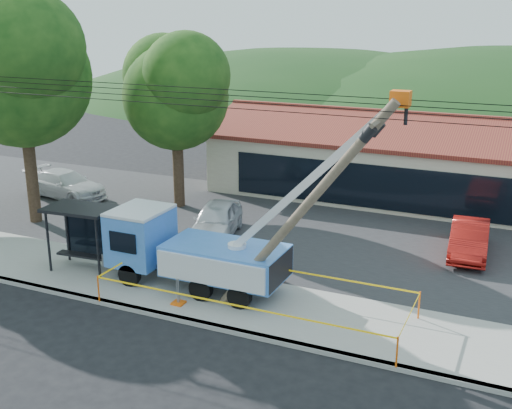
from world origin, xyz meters
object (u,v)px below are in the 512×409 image
(bus_shelter, at_px, (83,223))
(car_red, at_px, (467,257))
(leaning_pole, at_px, (310,201))
(car_silver, at_px, (217,238))
(car_white, at_px, (67,199))
(utility_truck, at_px, (192,249))

(bus_shelter, bearing_deg, car_red, 25.11)
(car_red, bearing_deg, leaning_pole, -120.87)
(car_silver, xyz_separation_m, car_white, (-10.28, 2.16, 0.00))
(bus_shelter, height_order, car_silver, bus_shelter)
(utility_truck, bearing_deg, bus_shelter, -176.98)
(car_silver, height_order, car_red, car_silver)
(utility_truck, height_order, bus_shelter, utility_truck)
(car_white, bearing_deg, car_silver, -92.89)
(leaning_pole, bearing_deg, car_white, 154.39)
(car_silver, relative_size, car_red, 1.05)
(leaning_pole, height_order, car_silver, leaning_pole)
(utility_truck, distance_m, car_red, 11.65)
(utility_truck, relative_size, leaning_pole, 1.44)
(car_silver, bearing_deg, utility_truck, -85.93)
(car_white, bearing_deg, bus_shelter, -126.73)
(car_white, bearing_deg, leaning_pole, -106.62)
(car_red, bearing_deg, car_silver, -171.74)
(car_red, xyz_separation_m, car_white, (-20.83, -0.15, 0.00))
(bus_shelter, height_order, car_red, bus_shelter)
(utility_truck, bearing_deg, car_red, 40.12)
(utility_truck, height_order, car_silver, utility_truck)
(car_red, bearing_deg, car_white, 176.31)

